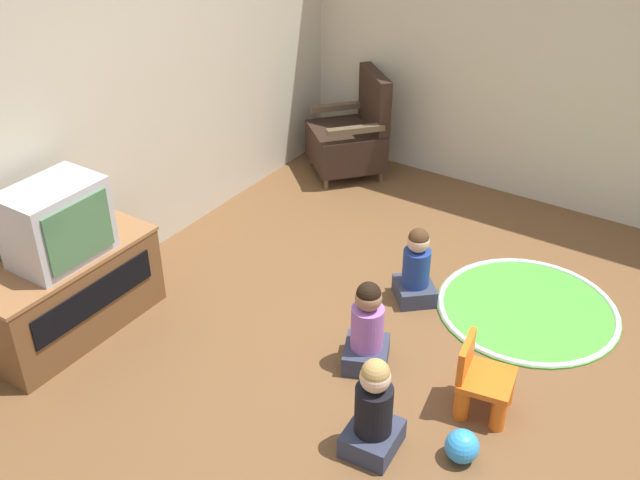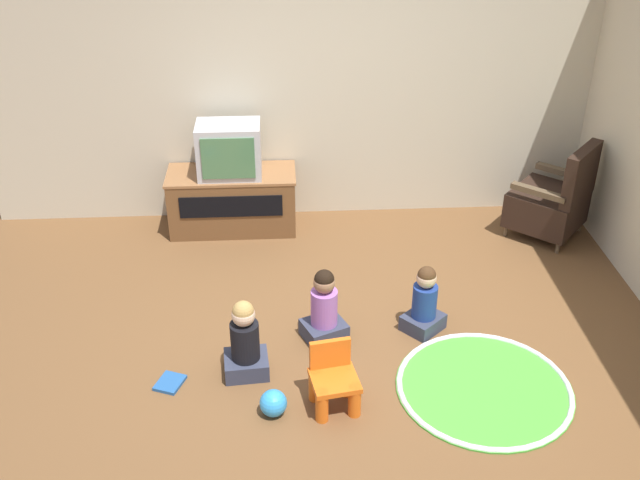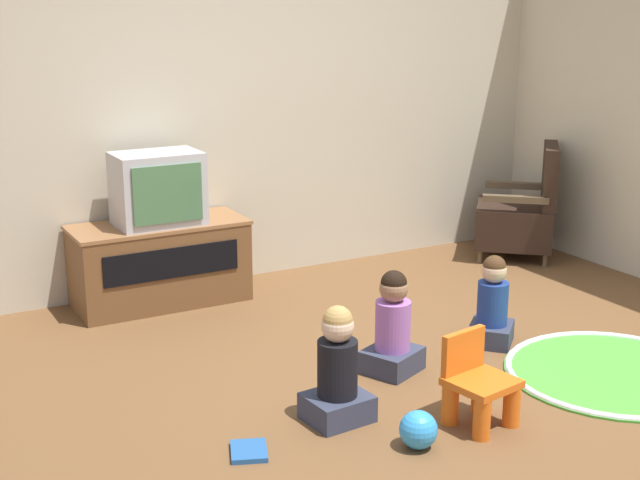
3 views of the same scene
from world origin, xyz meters
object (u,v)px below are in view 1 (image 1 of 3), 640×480
Objects in this scene: tv_cabinet at (68,292)px; child_watching_center at (367,330)px; toy_ball at (462,446)px; child_watching_left at (416,269)px; child_watching_right at (373,412)px; black_armchair at (351,136)px; yellow_kid_chair at (482,383)px; television at (57,223)px.

tv_cabinet is 1.85m from child_watching_center.
child_watching_center is 3.25× the size of toy_ball.
child_watching_left is 3.05× the size of toy_ball.
tv_cabinet reaches higher than child_watching_left.
child_watching_right is (0.17, -2.06, -0.04)m from tv_cabinet.
child_watching_center is at bearing -15.35° from black_armchair.
child_watching_center is (-2.12, -1.39, -0.09)m from black_armchair.
child_watching_center reaches higher than tv_cabinet.
black_armchair reaches higher than tv_cabinet.
toy_ball is at bearing -139.01° from child_watching_center.
child_watching_center is at bearing 64.41° from toy_ball.
yellow_kid_chair is at bearing -3.64° from black_armchair.
yellow_kid_chair is (0.74, -2.41, -0.11)m from tv_cabinet.
toy_ball is (0.35, -2.44, -0.70)m from television.
television is 1.26× the size of yellow_kid_chair.
television reaches higher than toy_ball.
child_watching_center is (0.72, -1.70, -0.04)m from tv_cabinet.
yellow_kid_chair is 0.68m from child_watching_right.
television is 1.90m from child_watching_center.
tv_cabinet is at bearing 89.94° from child_watching_right.
tv_cabinet is at bearing 98.08° from toy_ball.
child_watching_right is at bearing 138.40° from yellow_kid_chair.
tv_cabinet is at bearing 89.52° from child_watching_left.
black_armchair is (2.84, -0.31, 0.05)m from tv_cabinet.
child_watching_right is 0.49m from toy_ball.
television is (-0.00, -0.03, 0.50)m from tv_cabinet.
tv_cabinet is 2.51m from toy_ball.
child_watching_center is at bearing 142.33° from child_watching_left.
tv_cabinet is 2.20m from child_watching_left.
child_watching_right reaches higher than child_watching_center.
child_watching_center reaches higher than child_watching_left.
child_watching_center is (-0.02, 0.71, 0.07)m from yellow_kid_chair.
child_watching_right is at bearing -170.50° from child_watching_center.
yellow_kid_chair is at bearing -36.43° from child_watching_right.
child_watching_right is at bearing -85.30° from tv_cabinet.
child_watching_left reaches higher than yellow_kid_chair.
tv_cabinet is at bearing 90.00° from television.
child_watching_left is (-1.38, -1.34, -0.11)m from black_armchair.
child_watching_center is 0.99× the size of child_watching_right.
yellow_kid_chair reaches higher than toy_ball.
child_watching_left is at bearing -47.74° from television.
black_armchair is 2.54m from child_watching_center.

